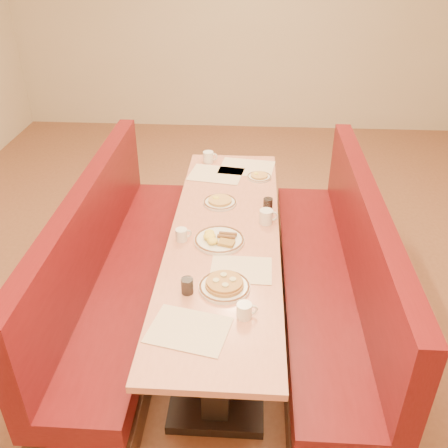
# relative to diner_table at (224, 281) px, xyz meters

# --- Properties ---
(ground) EXTENTS (8.00, 8.00, 0.00)m
(ground) POSITION_rel_diner_table_xyz_m (0.00, 0.00, -0.37)
(ground) COLOR #9E6647
(ground) RESTS_ON ground
(room_envelope) EXTENTS (6.04, 8.04, 2.82)m
(room_envelope) POSITION_rel_diner_table_xyz_m (0.00, 0.00, 1.56)
(room_envelope) COLOR beige
(room_envelope) RESTS_ON ground
(diner_table) EXTENTS (0.70, 2.50, 0.75)m
(diner_table) POSITION_rel_diner_table_xyz_m (0.00, 0.00, 0.00)
(diner_table) COLOR black
(diner_table) RESTS_ON ground
(booth_left) EXTENTS (0.55, 2.50, 1.05)m
(booth_left) POSITION_rel_diner_table_xyz_m (-0.73, 0.00, -0.01)
(booth_left) COLOR #4C3326
(booth_left) RESTS_ON ground
(booth_right) EXTENTS (0.55, 2.50, 1.05)m
(booth_right) POSITION_rel_diner_table_xyz_m (0.73, 0.00, -0.01)
(booth_right) COLOR #4C3326
(booth_right) RESTS_ON ground
(placemat_near_left) EXTENTS (0.44, 0.36, 0.00)m
(placemat_near_left) POSITION_rel_diner_table_xyz_m (-0.12, -0.89, 0.38)
(placemat_near_left) COLOR beige
(placemat_near_left) RESTS_ON diner_table
(placemat_near_right) EXTENTS (0.36, 0.27, 0.00)m
(placemat_near_right) POSITION_rel_diner_table_xyz_m (0.12, -0.38, 0.38)
(placemat_near_right) COLOR beige
(placemat_near_right) RESTS_ON diner_table
(placemat_far_left) EXTENTS (0.45, 0.37, 0.00)m
(placemat_far_left) POSITION_rel_diner_table_xyz_m (-0.12, 0.87, 0.38)
(placemat_far_left) COLOR beige
(placemat_far_left) RESTS_ON diner_table
(placemat_far_right) EXTENTS (0.47, 0.38, 0.00)m
(placemat_far_right) POSITION_rel_diner_table_xyz_m (0.12, 1.01, 0.38)
(placemat_far_right) COLOR beige
(placemat_far_right) RESTS_ON diner_table
(pancake_plate) EXTENTS (0.28, 0.28, 0.06)m
(pancake_plate) POSITION_rel_diner_table_xyz_m (0.03, -0.55, 0.40)
(pancake_plate) COLOR white
(pancake_plate) RESTS_ON diner_table
(eggs_plate) EXTENTS (0.31, 0.31, 0.06)m
(eggs_plate) POSITION_rel_diner_table_xyz_m (-0.03, -0.09, 0.39)
(eggs_plate) COLOR white
(eggs_plate) RESTS_ON diner_table
(extra_plate_mid) EXTENTS (0.19, 0.19, 0.04)m
(extra_plate_mid) POSITION_rel_diner_table_xyz_m (0.22, 0.83, 0.39)
(extra_plate_mid) COLOR white
(extra_plate_mid) RESTS_ON diner_table
(extra_plate_far) EXTENTS (0.24, 0.24, 0.05)m
(extra_plate_far) POSITION_rel_diner_table_xyz_m (-0.06, 0.40, 0.39)
(extra_plate_far) COLOR white
(extra_plate_far) RESTS_ON diner_table
(coffee_mug_a) EXTENTS (0.11, 0.08, 0.08)m
(coffee_mug_a) POSITION_rel_diner_table_xyz_m (0.15, -0.77, 0.42)
(coffee_mug_a) COLOR white
(coffee_mug_a) RESTS_ON diner_table
(coffee_mug_b) EXTENTS (0.10, 0.07, 0.08)m
(coffee_mug_b) POSITION_rel_diner_table_xyz_m (-0.26, -0.09, 0.42)
(coffee_mug_b) COLOR white
(coffee_mug_b) RESTS_ON diner_table
(coffee_mug_c) EXTENTS (0.13, 0.09, 0.10)m
(coffee_mug_c) POSITION_rel_diner_table_xyz_m (0.27, 0.16, 0.43)
(coffee_mug_c) COLOR white
(coffee_mug_c) RESTS_ON diner_table
(coffee_mug_d) EXTENTS (0.12, 0.09, 0.09)m
(coffee_mug_d) POSITION_rel_diner_table_xyz_m (-0.20, 1.10, 0.42)
(coffee_mug_d) COLOR white
(coffee_mug_d) RESTS_ON diner_table
(soda_tumbler_near) EXTENTS (0.07, 0.07, 0.09)m
(soda_tumbler_near) POSITION_rel_diner_table_xyz_m (-0.16, -0.60, 0.42)
(soda_tumbler_near) COLOR black
(soda_tumbler_near) RESTS_ON diner_table
(soda_tumbler_mid) EXTENTS (0.07, 0.07, 0.09)m
(soda_tumbler_mid) POSITION_rel_diner_table_xyz_m (0.28, 0.33, 0.42)
(soda_tumbler_mid) COLOR black
(soda_tumbler_mid) RESTS_ON diner_table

